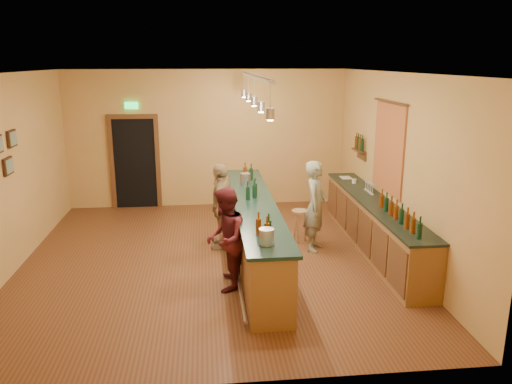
{
  "coord_description": "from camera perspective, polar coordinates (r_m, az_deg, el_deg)",
  "views": [
    {
      "loc": [
        -0.08,
        -8.2,
        3.39
      ],
      "look_at": [
        0.8,
        0.2,
        1.16
      ],
      "focal_mm": 35.0,
      "sensor_mm": 36.0,
      "label": 1
    }
  ],
  "objects": [
    {
      "name": "customer_a",
      "position": [
        7.54,
        -3.52,
        -5.39
      ],
      "size": [
        0.71,
        0.85,
        1.58
      ],
      "primitive_type": "imported",
      "rotation": [
        0.0,
        0.0,
        -1.72
      ],
      "color": "#59191E",
      "rests_on": "floor"
    },
    {
      "name": "back_counter",
      "position": [
        9.38,
        13.33,
        -3.64
      ],
      "size": [
        0.6,
        4.55,
        1.27
      ],
      "color": "brown",
      "rests_on": "floor"
    },
    {
      "name": "wall_back",
      "position": [
        11.84,
        -5.57,
        6.05
      ],
      "size": [
        6.5,
        0.02,
        3.2
      ],
      "primitive_type": "cube",
      "color": "#B59843",
      "rests_on": "floor"
    },
    {
      "name": "pendant_track",
      "position": [
        8.25,
        -0.23,
        11.98
      ],
      "size": [
        0.11,
        4.6,
        0.5
      ],
      "color": "silver",
      "rests_on": "ceiling"
    },
    {
      "name": "tasting_bar",
      "position": [
        8.7,
        -0.22,
        -3.86
      ],
      "size": [
        0.73,
        5.1,
        1.38
      ],
      "color": "brown",
      "rests_on": "floor"
    },
    {
      "name": "wall_left",
      "position": [
        8.97,
        -26.55,
        1.72
      ],
      "size": [
        0.02,
        7.0,
        3.2
      ],
      "primitive_type": "cube",
      "color": "#B59843",
      "rests_on": "floor"
    },
    {
      "name": "tapestry",
      "position": [
        9.34,
        14.9,
        4.82
      ],
      "size": [
        0.03,
        1.4,
        1.6
      ],
      "primitive_type": "cube",
      "color": "#A63121",
      "rests_on": "wall_right"
    },
    {
      "name": "wall_front",
      "position": [
        5.03,
        -4.7,
        -6.12
      ],
      "size": [
        6.5,
        0.02,
        3.2
      ],
      "primitive_type": "cube",
      "color": "#B59843",
      "rests_on": "floor"
    },
    {
      "name": "ceiling",
      "position": [
        8.2,
        -5.58,
        13.41
      ],
      "size": [
        6.5,
        7.0,
        0.02
      ],
      "primitive_type": "cube",
      "color": "silver",
      "rests_on": "wall_back"
    },
    {
      "name": "bar_stool",
      "position": [
        9.56,
        4.99,
        -2.94
      ],
      "size": [
        0.31,
        0.31,
        0.63
      ],
      "rotation": [
        0.0,
        0.0,
        -0.2
      ],
      "color": "#9E7047",
      "rests_on": "floor"
    },
    {
      "name": "wall_right",
      "position": [
        9.03,
        15.8,
        2.81
      ],
      "size": [
        0.02,
        7.0,
        3.2
      ],
      "primitive_type": "cube",
      "color": "#B59843",
      "rests_on": "floor"
    },
    {
      "name": "customer_b",
      "position": [
        9.18,
        -4.01,
        -1.64
      ],
      "size": [
        0.55,
        0.99,
        1.59
      ],
      "primitive_type": "imported",
      "rotation": [
        0.0,
        0.0,
        -1.75
      ],
      "color": "#997A51",
      "rests_on": "floor"
    },
    {
      "name": "bartender",
      "position": [
        9.12,
        6.83,
        -1.58
      ],
      "size": [
        0.61,
        0.72,
        1.66
      ],
      "primitive_type": "imported",
      "rotation": [
        0.0,
        0.0,
        1.15
      ],
      "color": "gray",
      "rests_on": "floor"
    },
    {
      "name": "floor",
      "position": [
        8.87,
        -5.06,
        -7.71
      ],
      "size": [
        7.0,
        7.0,
        0.0
      ],
      "primitive_type": "plane",
      "color": "#5D2B1A",
      "rests_on": "ground"
    },
    {
      "name": "bottle_shelf",
      "position": [
        10.75,
        11.75,
        5.27
      ],
      "size": [
        0.17,
        0.55,
        0.54
      ],
      "color": "#4F2F17",
      "rests_on": "wall_right"
    },
    {
      "name": "doorway",
      "position": [
        12.0,
        -13.66,
        3.52
      ],
      "size": [
        1.15,
        0.09,
        2.48
      ],
      "color": "black",
      "rests_on": "wall_back"
    }
  ]
}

